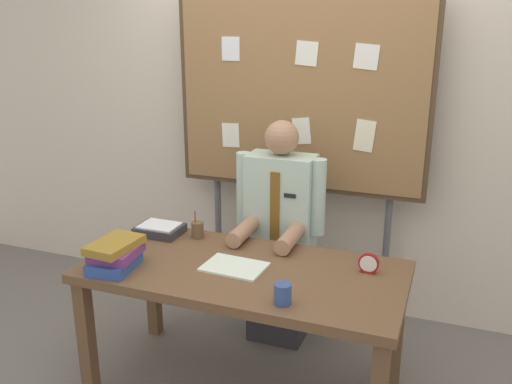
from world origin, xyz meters
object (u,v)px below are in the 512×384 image
(paper_tray, at_px, (160,229))
(open_notebook, at_px, (234,267))
(person, at_px, (280,241))
(bulletin_board, at_px, (300,98))
(coffee_mug, at_px, (283,294))
(pen_holder, at_px, (198,230))
(book_stack, at_px, (115,255))
(desk_clock, at_px, (369,264))
(desk, at_px, (244,283))

(paper_tray, bearing_deg, open_notebook, -24.73)
(person, xyz_separation_m, paper_tray, (-0.63, -0.34, 0.12))
(bulletin_board, distance_m, coffee_mug, 1.44)
(coffee_mug, height_order, pen_holder, pen_holder)
(person, distance_m, pen_holder, 0.52)
(book_stack, relative_size, desk_clock, 2.88)
(open_notebook, bearing_deg, book_stack, -159.00)
(desk, relative_size, pen_holder, 10.16)
(desk, bearing_deg, bulletin_board, 90.00)
(bulletin_board, distance_m, paper_tray, 1.18)
(person, relative_size, coffee_mug, 14.34)
(open_notebook, distance_m, paper_tray, 0.65)
(open_notebook, bearing_deg, pen_holder, 140.03)
(book_stack, distance_m, pen_holder, 0.55)
(person, height_order, desk_clock, person)
(pen_holder, relative_size, paper_tray, 0.62)
(desk_clock, bearing_deg, paper_tray, 176.11)
(desk, height_order, coffee_mug, coffee_mug)
(paper_tray, bearing_deg, bulletin_board, 47.75)
(pen_holder, bearing_deg, paper_tray, -173.75)
(pen_holder, bearing_deg, coffee_mug, -38.68)
(person, distance_m, book_stack, 1.03)
(book_stack, height_order, coffee_mug, book_stack)
(bulletin_board, relative_size, book_stack, 7.14)
(open_notebook, height_order, pen_holder, pen_holder)
(desk, bearing_deg, person, 90.00)
(desk, bearing_deg, paper_tray, 158.27)
(open_notebook, bearing_deg, paper_tray, 155.27)
(open_notebook, height_order, desk_clock, desk_clock)
(desk, xyz_separation_m, desk_clock, (0.60, 0.17, 0.13))
(book_stack, distance_m, desk_clock, 1.27)
(bulletin_board, distance_m, book_stack, 1.48)
(desk_clock, bearing_deg, open_notebook, -163.73)
(desk, distance_m, person, 0.59)
(bulletin_board, bearing_deg, desk_clock, -52.34)
(open_notebook, bearing_deg, desk_clock, 16.27)
(book_stack, relative_size, coffee_mug, 3.05)
(open_notebook, relative_size, pen_holder, 1.93)
(person, xyz_separation_m, bulletin_board, (0.00, 0.36, 0.83))
(desk, relative_size, desk_clock, 15.82)
(pen_holder, xyz_separation_m, paper_tray, (-0.24, -0.03, -0.02))
(bulletin_board, height_order, pen_holder, bulletin_board)
(open_notebook, xyz_separation_m, pen_holder, (-0.36, 0.30, 0.04))
(bulletin_board, xyz_separation_m, open_notebook, (-0.04, -0.97, -0.73))
(pen_holder, bearing_deg, bulletin_board, 59.36)
(desk, relative_size, bulletin_board, 0.77)
(coffee_mug, relative_size, paper_tray, 0.37)
(desk_clock, height_order, paper_tray, desk_clock)
(book_stack, xyz_separation_m, paper_tray, (-0.03, 0.49, -0.05))
(desk, xyz_separation_m, book_stack, (-0.60, -0.23, 0.16))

